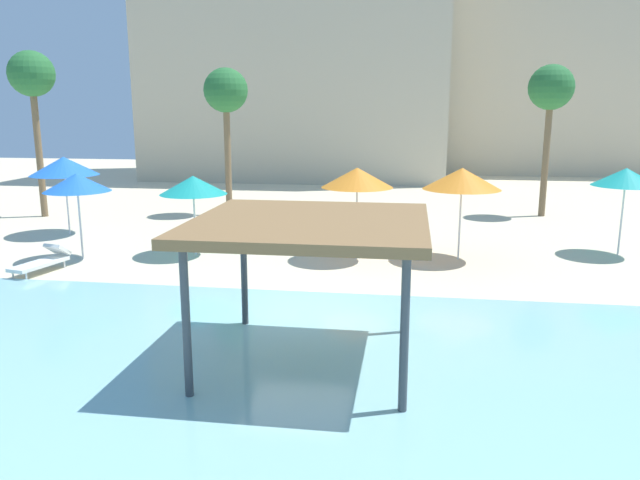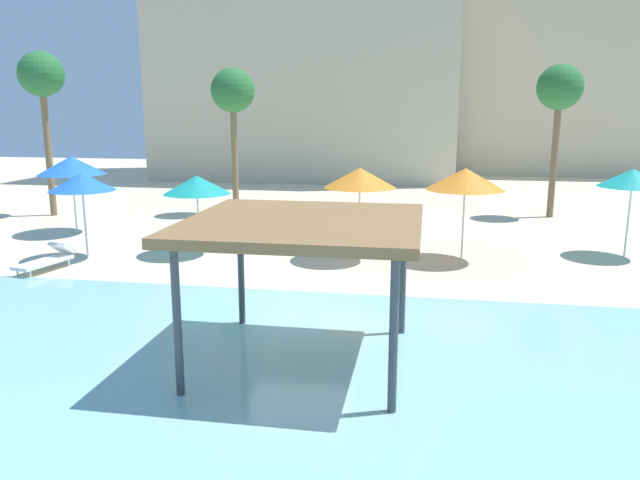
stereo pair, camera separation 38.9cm
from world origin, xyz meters
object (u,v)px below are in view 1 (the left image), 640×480
at_px(beach_umbrella_teal_2, 193,185).
at_px(shade_pavilion, 310,228).
at_px(beach_umbrella_orange_5, 462,179).
at_px(beach_umbrella_orange_6, 357,178).
at_px(lounge_chair_0, 43,261).
at_px(beach_umbrella_blue_1, 64,166).
at_px(palm_tree_0, 551,91).
at_px(lounge_chair_2, 207,230).
at_px(palm_tree_2, 32,78).
at_px(beach_umbrella_blue_0, 77,183).
at_px(palm_tree_1, 226,94).
at_px(beach_umbrella_teal_3, 626,177).

bearing_deg(beach_umbrella_teal_2, shade_pavilion, -57.37).
distance_m(shade_pavilion, beach_umbrella_orange_5, 9.13).
bearing_deg(beach_umbrella_teal_2, beach_umbrella_orange_6, 1.70).
bearing_deg(lounge_chair_0, shade_pavilion, 71.08).
xyz_separation_m(beach_umbrella_blue_1, palm_tree_0, (18.42, 6.75, 2.78)).
height_order(shade_pavilion, beach_umbrella_blue_1, beach_umbrella_blue_1).
bearing_deg(beach_umbrella_teal_2, lounge_chair_2, 100.11).
relative_size(beach_umbrella_orange_5, lounge_chair_2, 1.45).
relative_size(beach_umbrella_orange_5, palm_tree_2, 0.41).
height_order(beach_umbrella_orange_6, palm_tree_2, palm_tree_2).
bearing_deg(beach_umbrella_orange_5, shade_pavilion, -111.26).
height_order(beach_umbrella_blue_1, beach_umbrella_orange_5, beach_umbrella_blue_1).
height_order(beach_umbrella_blue_0, lounge_chair_2, beach_umbrella_blue_0).
xyz_separation_m(shade_pavilion, palm_tree_1, (-6.23, 15.53, 2.68)).
relative_size(beach_umbrella_orange_5, palm_tree_1, 0.45).
bearing_deg(palm_tree_0, beach_umbrella_orange_6, -129.15).
bearing_deg(palm_tree_1, palm_tree_0, 6.63).
xyz_separation_m(beach_umbrella_teal_2, palm_tree_2, (-9.03, 5.90, 3.60)).
height_order(beach_umbrella_orange_5, palm_tree_0, palm_tree_0).
relative_size(lounge_chair_2, palm_tree_1, 0.31).
relative_size(beach_umbrella_teal_2, lounge_chair_2, 1.29).
bearing_deg(palm_tree_0, palm_tree_1, -173.37).
bearing_deg(palm_tree_2, palm_tree_0, 8.71).
height_order(shade_pavilion, beach_umbrella_teal_3, beach_umbrella_teal_3).
bearing_deg(beach_umbrella_blue_1, shade_pavilion, -43.55).
height_order(beach_umbrella_blue_0, beach_umbrella_blue_1, beach_umbrella_blue_1).
height_order(beach_umbrella_orange_6, palm_tree_0, palm_tree_0).
height_order(shade_pavilion, lounge_chair_0, shade_pavilion).
height_order(beach_umbrella_orange_6, palm_tree_1, palm_tree_1).
bearing_deg(beach_umbrella_orange_5, palm_tree_2, 163.03).
height_order(beach_umbrella_blue_0, beach_umbrella_teal_2, beach_umbrella_blue_0).
xyz_separation_m(lounge_chair_2, palm_tree_2, (-8.59, 3.47, 5.53)).
relative_size(beach_umbrella_teal_2, beach_umbrella_orange_6, 0.89).
bearing_deg(beach_umbrella_orange_5, palm_tree_0, 64.06).
distance_m(beach_umbrella_orange_5, lounge_chair_0, 12.66).
distance_m(beach_umbrella_blue_0, palm_tree_2, 9.73).
relative_size(shade_pavilion, beach_umbrella_teal_3, 1.48).
bearing_deg(palm_tree_2, beach_umbrella_orange_6, -22.00).
bearing_deg(beach_umbrella_teal_3, beach_umbrella_blue_1, 178.70).
bearing_deg(lounge_chair_0, beach_umbrella_orange_6, 119.79).
bearing_deg(beach_umbrella_blue_1, palm_tree_1, 47.73).
distance_m(beach_umbrella_orange_5, lounge_chair_2, 9.27).
xyz_separation_m(beach_umbrella_blue_0, lounge_chair_2, (2.85, 3.60, -2.10)).
bearing_deg(lounge_chair_2, shade_pavilion, 8.73).
height_order(beach_umbrella_blue_0, beach_umbrella_teal_3, beach_umbrella_teal_3).
distance_m(beach_umbrella_orange_6, palm_tree_0, 12.00).
relative_size(shade_pavilion, beach_umbrella_teal_2, 1.63).
bearing_deg(lounge_chair_2, palm_tree_0, 98.25).
height_order(beach_umbrella_teal_2, beach_umbrella_orange_6, beach_umbrella_orange_6).
distance_m(palm_tree_0, palm_tree_2, 21.86).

